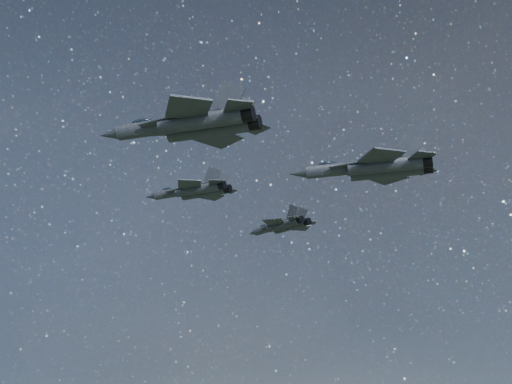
% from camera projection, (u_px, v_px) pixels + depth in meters
% --- Properties ---
extents(jet_lead, '(15.78, 11.19, 4.01)m').
position_uv_depth(jet_lead, '(194.00, 191.00, 93.26)').
color(jet_lead, '#2E333A').
extents(jet_left, '(14.98, 9.98, 3.81)m').
position_uv_depth(jet_left, '(282.00, 226.00, 104.14)').
color(jet_left, '#2E333A').
extents(jet_right, '(19.32, 13.35, 4.85)m').
position_uv_depth(jet_right, '(192.00, 125.00, 62.70)').
color(jet_right, '#2E333A').
extents(jet_slot, '(19.95, 13.71, 5.01)m').
position_uv_depth(jet_slot, '(374.00, 168.00, 78.50)').
color(jet_slot, '#2E333A').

